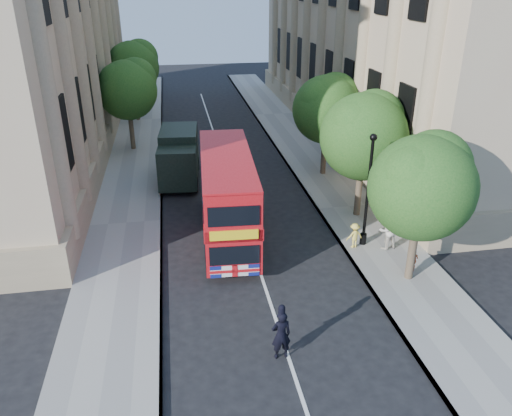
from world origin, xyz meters
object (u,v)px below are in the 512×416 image
double_decker_bus (227,194)px  woman_pedestrian (388,230)px  box_van (179,158)px  police_constable (281,335)px  lamp_post (368,195)px

double_decker_bus → woman_pedestrian: 7.34m
box_van → police_constable: bearing=-75.8°
box_van → police_constable: box_van is taller
box_van → lamp_post: bearing=-45.3°
lamp_post → double_decker_bus: (-5.92, 2.00, -0.36)m
double_decker_bus → box_van: (-1.99, 7.45, -0.69)m
lamp_post → double_decker_bus: 6.25m
double_decker_bus → woman_pedestrian: double_decker_bus is taller
police_constable → lamp_post: bearing=-133.4°
double_decker_bus → police_constable: 8.65m
lamp_post → woman_pedestrian: size_ratio=2.86×
lamp_post → box_van: (-7.91, 9.45, -1.05)m
lamp_post → box_van: size_ratio=0.96×
box_van → police_constable: size_ratio=3.07×
lamp_post → woman_pedestrian: 1.81m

